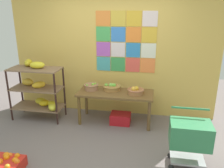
# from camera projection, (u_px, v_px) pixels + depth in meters

# --- Properties ---
(ground) EXTENTS (9.12, 9.12, 0.00)m
(ground) POSITION_uv_depth(u_px,v_px,m) (94.00, 153.00, 3.63)
(ground) COLOR slate
(back_wall_with_art) EXTENTS (4.23, 0.07, 2.73)m
(back_wall_with_art) POSITION_uv_depth(u_px,v_px,m) (113.00, 50.00, 4.69)
(back_wall_with_art) COLOR #DCB552
(back_wall_with_art) RESTS_ON ground
(banana_shelf_unit) EXTENTS (1.02, 0.60, 1.20)m
(banana_shelf_unit) POSITION_uv_depth(u_px,v_px,m) (38.00, 87.00, 4.62)
(banana_shelf_unit) COLOR #311D1A
(banana_shelf_unit) RESTS_ON ground
(display_table) EXTENTS (1.46, 0.60, 0.63)m
(display_table) POSITION_uv_depth(u_px,v_px,m) (115.00, 96.00, 4.46)
(display_table) COLOR brown
(display_table) RESTS_ON ground
(fruit_basket_centre) EXTENTS (0.29, 0.29, 0.14)m
(fruit_basket_centre) POSITION_uv_depth(u_px,v_px,m) (91.00, 87.00, 4.55)
(fruit_basket_centre) COLOR #A2704E
(fruit_basket_centre) RESTS_ON display_table
(fruit_basket_back_left) EXTENTS (0.35, 0.35, 0.14)m
(fruit_basket_back_left) POSITION_uv_depth(u_px,v_px,m) (112.00, 87.00, 4.54)
(fruit_basket_back_left) COLOR #A7783D
(fruit_basket_back_left) RESTS_ON display_table
(fruit_basket_back_right) EXTENTS (0.31, 0.31, 0.15)m
(fruit_basket_back_right) POSITION_uv_depth(u_px,v_px,m) (135.00, 91.00, 4.33)
(fruit_basket_back_right) COLOR #A56E41
(fruit_basket_back_right) RESTS_ON display_table
(produce_crate_under_table) EXTENTS (0.39, 0.29, 0.21)m
(produce_crate_under_table) POSITION_uv_depth(u_px,v_px,m) (120.00, 118.00, 4.54)
(produce_crate_under_table) COLOR red
(produce_crate_under_table) RESTS_ON ground
(orange_crate_foreground) EXTENTS (0.48, 0.35, 0.22)m
(orange_crate_foreground) POSITION_uv_depth(u_px,v_px,m) (6.00, 164.00, 3.22)
(orange_crate_foreground) COLOR red
(orange_crate_foreground) RESTS_ON ground
(shopping_cart) EXTENTS (0.56, 0.42, 0.82)m
(shopping_cart) POSITION_uv_depth(u_px,v_px,m) (190.00, 136.00, 3.20)
(shopping_cart) COLOR black
(shopping_cart) RESTS_ON ground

